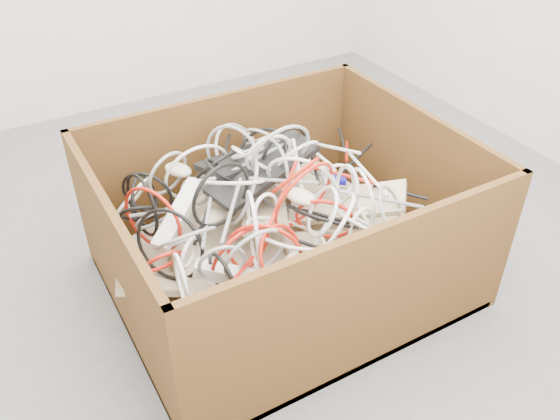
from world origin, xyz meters
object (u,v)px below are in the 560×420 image
vga_plug (339,179)px  power_strip_right (239,276)px  cardboard_box (279,250)px  power_strip_left (178,214)px

vga_plug → power_strip_right: bearing=-128.0°
power_strip_right → vga_plug: 0.57m
cardboard_box → vga_plug: 0.33m
vga_plug → cardboard_box: bearing=-149.7°
power_strip_right → cardboard_box: bearing=76.1°
power_strip_left → cardboard_box: bearing=-55.9°
power_strip_right → vga_plug: bearing=60.5°
power_strip_left → power_strip_right: 0.32m
power_strip_right → vga_plug: same height
power_strip_right → power_strip_left: bearing=135.3°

